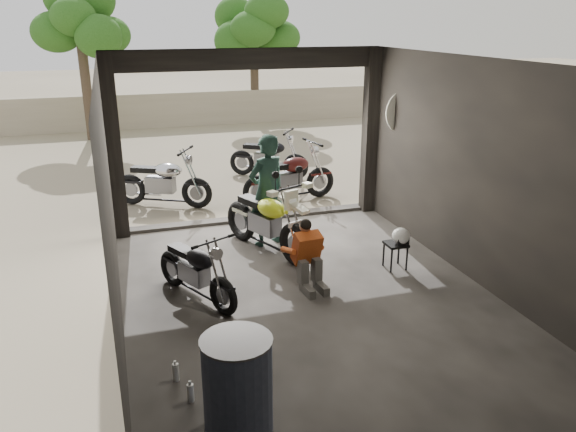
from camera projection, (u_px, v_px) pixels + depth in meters
ground at (313, 303)px, 7.68m from camera, size 80.00×80.00×0.00m
garage at (301, 203)px, 7.74m from camera, size 7.00×7.13×3.20m
boundary_wall at (179, 109)px, 20.06m from camera, size 18.00×0.30×1.20m
tree_left at (77, 7)px, 16.72m from camera, size 2.20×2.20×5.60m
tree_right at (253, 22)px, 19.87m from camera, size 2.20×2.20×5.00m
main_bike at (267, 216)px, 9.15m from camera, size 1.47×2.07×1.28m
left_bike at (196, 266)px, 7.63m from camera, size 1.22×1.62×1.01m
outside_bike_a at (162, 178)px, 11.44m from camera, size 1.95×1.50×1.22m
outside_bike_b at (290, 173)px, 11.74m from camera, size 1.95×1.05×1.26m
outside_bike_c at (268, 154)px, 13.58m from camera, size 1.85×1.56×1.18m
rider at (267, 191)px, 9.36m from camera, size 0.82×0.69×1.92m
mechanic at (310, 258)px, 7.91m from camera, size 0.56×0.73×0.99m
stool at (396, 247)px, 8.61m from camera, size 0.31×0.31×0.44m
helmet at (401, 236)px, 8.51m from camera, size 0.27×0.29×0.25m
oil_drum at (238, 388)px, 5.13m from camera, size 0.82×0.82×1.00m
sign_post at (405, 133)px, 10.30m from camera, size 0.83×0.08×2.50m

